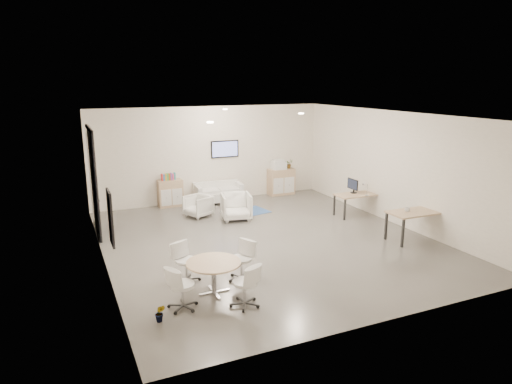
{
  "coord_description": "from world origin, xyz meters",
  "views": [
    {
      "loc": [
        -4.79,
        -10.07,
        4.02
      ],
      "look_at": [
        -0.14,
        0.4,
        1.21
      ],
      "focal_mm": 32.0,
      "sensor_mm": 36.0,
      "label": 1
    }
  ],
  "objects": [
    {
      "name": "armchair_left",
      "position": [
        -0.99,
        2.81,
        0.36
      ],
      "size": [
        0.87,
        0.89,
        0.71
      ],
      "primitive_type": "imported",
      "rotation": [
        0.0,
        0.0,
        -1.16
      ],
      "color": "white",
      "rests_on": "room_shell"
    },
    {
      "name": "monitor",
      "position": [
        3.4,
        1.1,
        0.91
      ],
      "size": [
        0.2,
        0.5,
        0.44
      ],
      "color": "black",
      "rests_on": "desk_rear"
    },
    {
      "name": "meeting_chairs",
      "position": [
        -2.22,
        -2.29,
        0.41
      ],
      "size": [
        2.2,
        2.2,
        0.82
      ],
      "color": "white",
      "rests_on": "room_shell"
    },
    {
      "name": "plant_floor",
      "position": [
        -3.42,
        -2.95,
        0.07
      ],
      "size": [
        0.3,
        0.37,
        0.14
      ],
      "primitive_type": "imported",
      "rotation": [
        0.0,
        0.0,
        -0.44
      ],
      "color": "#3F7F3F",
      "rests_on": "room_shell"
    },
    {
      "name": "round_table",
      "position": [
        -2.22,
        -2.29,
        0.56
      ],
      "size": [
        1.06,
        1.06,
        0.64
      ],
      "color": "tan",
      "rests_on": "room_shell"
    },
    {
      "name": "glass_door",
      "position": [
        -3.95,
        2.51,
        1.5
      ],
      "size": [
        0.09,
        1.9,
        2.85
      ],
      "color": "black",
      "rests_on": "room_shell"
    },
    {
      "name": "desk_rear",
      "position": [
        3.44,
        0.95,
        0.6
      ],
      "size": [
        1.3,
        0.67,
        0.67
      ],
      "rotation": [
        0.0,
        0.0,
        -0.02
      ],
      "color": "tan",
      "rests_on": "room_shell"
    },
    {
      "name": "books",
      "position": [
        -1.52,
        4.27,
        0.99
      ],
      "size": [
        0.46,
        0.14,
        0.22
      ],
      "color": "red",
      "rests_on": "sideboard_left"
    },
    {
      "name": "printer",
      "position": [
        2.45,
        4.25,
        1.1
      ],
      "size": [
        0.49,
        0.41,
        0.34
      ],
      "rotation": [
        0.0,
        0.0,
        -0.02
      ],
      "color": "white",
      "rests_on": "sideboard_right"
    },
    {
      "name": "sideboard_left",
      "position": [
        -1.49,
        4.27,
        0.44
      ],
      "size": [
        0.78,
        0.41,
        0.88
      ],
      "color": "tan",
      "rests_on": "room_shell"
    },
    {
      "name": "blue_rug",
      "position": [
        0.5,
        2.61,
        0.01
      ],
      "size": [
        1.51,
        1.16,
        0.01
      ],
      "primitive_type": "cube",
      "rotation": [
        0.0,
        0.0,
        0.19
      ],
      "color": "#2C4C86",
      "rests_on": "room_shell"
    },
    {
      "name": "loveseat",
      "position": [
        0.1,
        4.1,
        0.32
      ],
      "size": [
        1.63,
        0.89,
        0.59
      ],
      "rotation": [
        0.0,
        0.0,
        -0.07
      ],
      "color": "white",
      "rests_on": "room_shell"
    },
    {
      "name": "plant_cabinet",
      "position": [
        2.86,
        4.25,
        1.07
      ],
      "size": [
        0.36,
        0.38,
        0.25
      ],
      "primitive_type": "imported",
      "rotation": [
        0.0,
        0.0,
        0.22
      ],
      "color": "#3F7F3F",
      "rests_on": "sideboard_right"
    },
    {
      "name": "room_shell",
      "position": [
        0.0,
        0.0,
        1.6
      ],
      "size": [
        9.6,
        10.6,
        4.8
      ],
      "color": "#56534E",
      "rests_on": "ground"
    },
    {
      "name": "sideboard_right",
      "position": [
        2.56,
        4.25,
        0.47
      ],
      "size": [
        0.94,
        0.45,
        0.94
      ],
      "color": "tan",
      "rests_on": "room_shell"
    },
    {
      "name": "artwork",
      "position": [
        -3.97,
        -1.6,
        1.55
      ],
      "size": [
        0.05,
        0.54,
        1.04
      ],
      "color": "black",
      "rests_on": "room_shell"
    },
    {
      "name": "desk_front",
      "position": [
        3.53,
        -1.48,
        0.69
      ],
      "size": [
        1.48,
        0.77,
        0.76
      ],
      "rotation": [
        0.0,
        0.0,
        -0.02
      ],
      "color": "tan",
      "rests_on": "room_shell"
    },
    {
      "name": "ceiling_spots",
      "position": [
        -0.2,
        0.83,
        3.18
      ],
      "size": [
        3.14,
        4.14,
        0.03
      ],
      "color": "#FFEAC6",
      "rests_on": "room_shell"
    },
    {
      "name": "wall_tv",
      "position": [
        0.5,
        4.46,
        1.75
      ],
      "size": [
        0.98,
        0.06,
        0.58
      ],
      "color": "black",
      "rests_on": "room_shell"
    },
    {
      "name": "armchair_right",
      "position": [
        -0.05,
        2.05,
        0.43
      ],
      "size": [
        0.98,
        0.94,
        0.86
      ],
      "primitive_type": "imported",
      "rotation": [
        0.0,
        0.0,
        -0.21
      ],
      "color": "white",
      "rests_on": "room_shell"
    },
    {
      "name": "cup",
      "position": [
        3.28,
        -1.42,
        0.83
      ],
      "size": [
        0.14,
        0.12,
        0.13
      ],
      "primitive_type": "imported",
      "rotation": [
        0.0,
        0.0,
        0.13
      ],
      "color": "white",
      "rests_on": "desk_front"
    }
  ]
}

